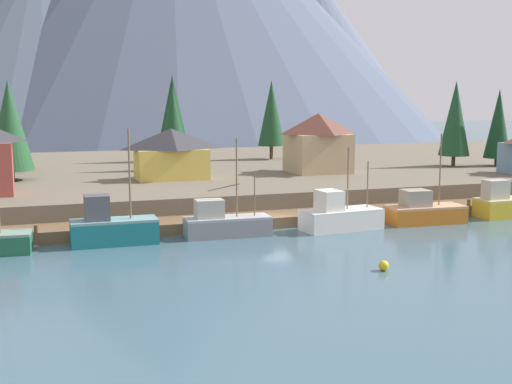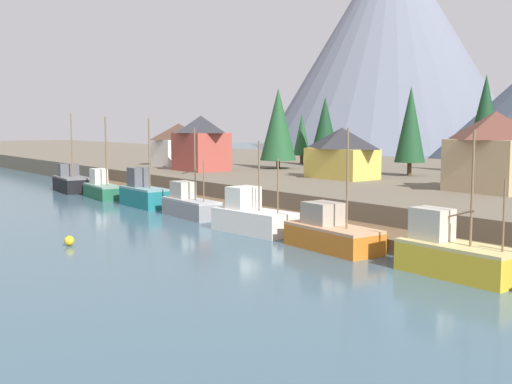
{
  "view_description": "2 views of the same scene",
  "coord_description": "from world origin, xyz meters",
  "px_view_note": "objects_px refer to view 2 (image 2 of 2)",
  "views": [
    {
      "loc": [
        -20.23,
        -53.16,
        11.47
      ],
      "look_at": [
        -1.07,
        2.64,
        2.98
      ],
      "focal_mm": 46.47,
      "sensor_mm": 36.0,
      "label": 1
    },
    {
      "loc": [
        44.04,
        -31.07,
        8.37
      ],
      "look_at": [
        1.46,
        1.12,
        2.68
      ],
      "focal_mm": 44.25,
      "sensor_mm": 36.0,
      "label": 2
    }
  ],
  "objects_px": {
    "house_white": "(179,144)",
    "conifer_near_left": "(278,124)",
    "house_red": "(201,143)",
    "conifer_mid_right": "(302,135)",
    "fishing_boat_grey": "(190,205)",
    "conifer_back_right": "(325,125)",
    "house_tan": "(495,151)",
    "house_yellow": "(342,153)",
    "fishing_boat_green": "(102,188)",
    "fishing_boat_yellow": "(454,254)",
    "fishing_boat_teal": "(143,194)",
    "fishing_boat_white": "(252,217)",
    "fishing_boat_black": "(71,182)",
    "channel_buoy": "(69,241)",
    "conifer_back_left": "(410,124)",
    "fishing_boat_orange": "(331,233)",
    "conifer_far_left": "(485,118)"
  },
  "relations": [
    {
      "from": "fishing_boat_teal",
      "to": "conifer_far_left",
      "type": "distance_m",
      "value": 42.67
    },
    {
      "from": "conifer_far_left",
      "to": "fishing_boat_grey",
      "type": "bearing_deg",
      "value": -95.93
    },
    {
      "from": "fishing_boat_green",
      "to": "fishing_boat_teal",
      "type": "bearing_deg",
      "value": 6.63
    },
    {
      "from": "fishing_boat_green",
      "to": "house_tan",
      "type": "xyz_separation_m",
      "value": [
        36.61,
        20.84,
        5.02
      ]
    },
    {
      "from": "fishing_boat_grey",
      "to": "house_tan",
      "type": "xyz_separation_m",
      "value": [
        17.66,
        20.6,
        5.01
      ]
    },
    {
      "from": "house_tan",
      "to": "conifer_near_left",
      "type": "height_order",
      "value": "conifer_near_left"
    },
    {
      "from": "conifer_mid_right",
      "to": "channel_buoy",
      "type": "height_order",
      "value": "conifer_mid_right"
    },
    {
      "from": "house_red",
      "to": "house_yellow",
      "type": "height_order",
      "value": "house_red"
    },
    {
      "from": "house_red",
      "to": "conifer_mid_right",
      "type": "relative_size",
      "value": 0.94
    },
    {
      "from": "fishing_boat_grey",
      "to": "conifer_back_right",
      "type": "xyz_separation_m",
      "value": [
        -16.78,
        32.61,
        7.24
      ]
    },
    {
      "from": "fishing_boat_green",
      "to": "house_yellow",
      "type": "xyz_separation_m",
      "value": [
        18.64,
        19.9,
        4.26
      ]
    },
    {
      "from": "house_red",
      "to": "conifer_mid_right",
      "type": "xyz_separation_m",
      "value": [
        -2.86,
        19.71,
        0.78
      ]
    },
    {
      "from": "fishing_boat_yellow",
      "to": "conifer_back_right",
      "type": "bearing_deg",
      "value": 143.95
    },
    {
      "from": "fishing_boat_green",
      "to": "house_yellow",
      "type": "relative_size",
      "value": 1.15
    },
    {
      "from": "conifer_near_left",
      "to": "fishing_boat_grey",
      "type": "bearing_deg",
      "value": -55.0
    },
    {
      "from": "house_tan",
      "to": "conifer_far_left",
      "type": "bearing_deg",
      "value": 125.2
    },
    {
      "from": "fishing_boat_teal",
      "to": "fishing_boat_grey",
      "type": "xyz_separation_m",
      "value": [
        9.2,
        -0.01,
        -0.24
      ]
    },
    {
      "from": "house_white",
      "to": "conifer_near_left",
      "type": "relative_size",
      "value": 0.64
    },
    {
      "from": "fishing_boat_black",
      "to": "conifer_near_left",
      "type": "height_order",
      "value": "conifer_near_left"
    },
    {
      "from": "house_tan",
      "to": "conifer_near_left",
      "type": "xyz_separation_m",
      "value": [
        -34.56,
        3.52,
        2.35
      ]
    },
    {
      "from": "fishing_boat_teal",
      "to": "channel_buoy",
      "type": "relative_size",
      "value": 12.91
    },
    {
      "from": "fishing_boat_grey",
      "to": "fishing_boat_black",
      "type": "bearing_deg",
      "value": -176.59
    },
    {
      "from": "fishing_boat_yellow",
      "to": "house_red",
      "type": "relative_size",
      "value": 1.15
    },
    {
      "from": "fishing_boat_white",
      "to": "fishing_boat_black",
      "type": "bearing_deg",
      "value": 174.57
    },
    {
      "from": "fishing_boat_yellow",
      "to": "house_tan",
      "type": "distance_m",
      "value": 23.82
    },
    {
      "from": "conifer_mid_right",
      "to": "conifer_back_right",
      "type": "xyz_separation_m",
      "value": [
        5.91,
        -0.83,
        1.45
      ]
    },
    {
      "from": "fishing_boat_white",
      "to": "conifer_back_right",
      "type": "height_order",
      "value": "conifer_back_right"
    },
    {
      "from": "conifer_far_left",
      "to": "conifer_back_right",
      "type": "bearing_deg",
      "value": -161.07
    },
    {
      "from": "fishing_boat_orange",
      "to": "conifer_near_left",
      "type": "height_order",
      "value": "conifer_near_left"
    },
    {
      "from": "fishing_boat_white",
      "to": "house_red",
      "type": "relative_size",
      "value": 1.03
    },
    {
      "from": "conifer_back_right",
      "to": "conifer_far_left",
      "type": "xyz_separation_m",
      "value": [
        20.91,
        7.17,
        0.84
      ]
    },
    {
      "from": "house_yellow",
      "to": "conifer_far_left",
      "type": "xyz_separation_m",
      "value": [
        4.45,
        20.12,
        3.82
      ]
    },
    {
      "from": "conifer_back_left",
      "to": "house_tan",
      "type": "bearing_deg",
      "value": -26.66
    },
    {
      "from": "fishing_boat_white",
      "to": "house_white",
      "type": "distance_m",
      "value": 45.6
    },
    {
      "from": "house_white",
      "to": "house_yellow",
      "type": "xyz_separation_m",
      "value": [
        31.22,
        2.41,
        -0.26
      ]
    },
    {
      "from": "conifer_far_left",
      "to": "fishing_boat_teal",
      "type": "bearing_deg",
      "value": -108.53
    },
    {
      "from": "channel_buoy",
      "to": "fishing_boat_teal",
      "type": "bearing_deg",
      "value": 139.17
    },
    {
      "from": "fishing_boat_yellow",
      "to": "house_white",
      "type": "height_order",
      "value": "house_white"
    },
    {
      "from": "conifer_back_right",
      "to": "conifer_back_left",
      "type": "bearing_deg",
      "value": -12.27
    },
    {
      "from": "house_tan",
      "to": "conifer_back_right",
      "type": "height_order",
      "value": "conifer_back_right"
    },
    {
      "from": "house_tan",
      "to": "house_red",
      "type": "bearing_deg",
      "value": -169.61
    },
    {
      "from": "conifer_far_left",
      "to": "channel_buoy",
      "type": "distance_m",
      "value": 54.51
    },
    {
      "from": "house_yellow",
      "to": "fishing_boat_black",
      "type": "bearing_deg",
      "value": -143.65
    },
    {
      "from": "conifer_back_right",
      "to": "conifer_far_left",
      "type": "bearing_deg",
      "value": 18.93
    },
    {
      "from": "fishing_boat_black",
      "to": "fishing_boat_grey",
      "type": "distance_m",
      "value": 27.77
    },
    {
      "from": "fishing_boat_black",
      "to": "channel_buoy",
      "type": "xyz_separation_m",
      "value": [
        34.71,
        -13.39,
        -0.82
      ]
    },
    {
      "from": "house_red",
      "to": "conifer_near_left",
      "type": "distance_m",
      "value": 11.06
    },
    {
      "from": "house_yellow",
      "to": "conifer_far_left",
      "type": "distance_m",
      "value": 20.96
    },
    {
      "from": "fishing_boat_yellow",
      "to": "conifer_mid_right",
      "type": "xyz_separation_m",
      "value": [
        -51.12,
        33.51,
        5.68
      ]
    },
    {
      "from": "channel_buoy",
      "to": "conifer_back_right",
      "type": "bearing_deg",
      "value": 117.0
    }
  ]
}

